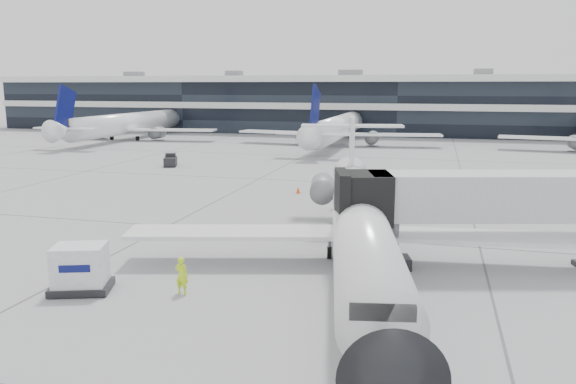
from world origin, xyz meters
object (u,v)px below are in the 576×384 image
(jet_bridge, at_px, (511,197))
(cargo_uld, at_px, (80,269))
(ramp_worker, at_px, (182,275))
(regional_jet, at_px, (360,221))

(jet_bridge, bearing_deg, cargo_uld, -171.00)
(jet_bridge, relative_size, cargo_uld, 5.12)
(ramp_worker, xyz_separation_m, cargo_uld, (-4.61, -0.92, 0.21))
(regional_jet, height_order, ramp_worker, regional_jet)
(cargo_uld, bearing_deg, jet_bridge, 4.73)
(ramp_worker, relative_size, cargo_uld, 0.56)
(ramp_worker, height_order, cargo_uld, cargo_uld)
(regional_jet, bearing_deg, jet_bridge, 1.03)
(regional_jet, bearing_deg, cargo_uld, -159.85)
(jet_bridge, distance_m, cargo_uld, 21.29)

